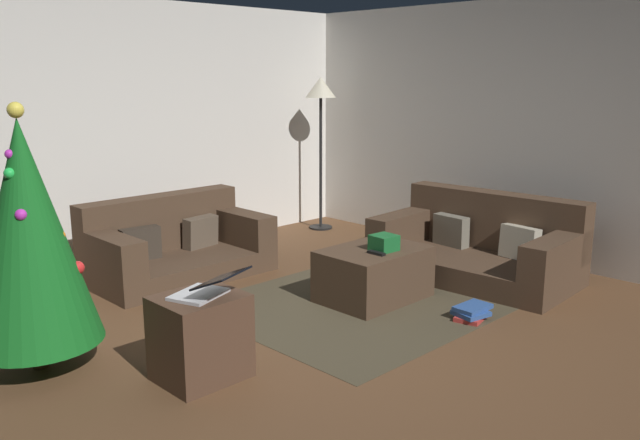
{
  "coord_description": "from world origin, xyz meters",
  "views": [
    {
      "loc": [
        -3.04,
        -3.05,
        1.88
      ],
      "look_at": [
        0.52,
        0.58,
        0.75
      ],
      "focal_mm": 37.32,
      "sensor_mm": 36.0,
      "label": 1
    }
  ],
  "objects_px": {
    "couch_right": "(480,247)",
    "gift_box": "(384,243)",
    "christmas_tree": "(28,233)",
    "laptop": "(207,288)",
    "tv_remote": "(376,253)",
    "corner_lamp": "(321,100)",
    "couch_left": "(173,246)",
    "book_stack": "(472,313)",
    "ottoman": "(374,274)",
    "side_table": "(200,337)"
  },
  "relations": [
    {
      "from": "ottoman",
      "to": "book_stack",
      "type": "xyz_separation_m",
      "value": [
        0.19,
        -0.85,
        -0.17
      ]
    },
    {
      "from": "side_table",
      "to": "couch_left",
      "type": "bearing_deg",
      "value": 61.81
    },
    {
      "from": "gift_box",
      "to": "laptop",
      "type": "distance_m",
      "value": 1.91
    },
    {
      "from": "gift_box",
      "to": "christmas_tree",
      "type": "relative_size",
      "value": 0.11
    },
    {
      "from": "laptop",
      "to": "book_stack",
      "type": "relative_size",
      "value": 1.51
    },
    {
      "from": "gift_box",
      "to": "tv_remote",
      "type": "bearing_deg",
      "value": -165.12
    },
    {
      "from": "corner_lamp",
      "to": "laptop",
      "type": "bearing_deg",
      "value": -143.99
    },
    {
      "from": "tv_remote",
      "to": "book_stack",
      "type": "distance_m",
      "value": 0.88
    },
    {
      "from": "couch_left",
      "to": "tv_remote",
      "type": "distance_m",
      "value": 2.05
    },
    {
      "from": "tv_remote",
      "to": "couch_left",
      "type": "bearing_deg",
      "value": 109.53
    },
    {
      "from": "couch_right",
      "to": "gift_box",
      "type": "bearing_deg",
      "value": 78.24
    },
    {
      "from": "laptop",
      "to": "corner_lamp",
      "type": "bearing_deg",
      "value": 36.01
    },
    {
      "from": "laptop",
      "to": "corner_lamp",
      "type": "xyz_separation_m",
      "value": [
        3.4,
        2.47,
        0.97
      ]
    },
    {
      "from": "couch_left",
      "to": "laptop",
      "type": "relative_size",
      "value": 3.27
    },
    {
      "from": "couch_right",
      "to": "corner_lamp",
      "type": "xyz_separation_m",
      "value": [
        0.3,
        2.45,
        1.29
      ]
    },
    {
      "from": "couch_left",
      "to": "christmas_tree",
      "type": "height_order",
      "value": "christmas_tree"
    },
    {
      "from": "side_table",
      "to": "book_stack",
      "type": "relative_size",
      "value": 1.63
    },
    {
      "from": "tv_remote",
      "to": "corner_lamp",
      "type": "distance_m",
      "value": 3.04
    },
    {
      "from": "ottoman",
      "to": "corner_lamp",
      "type": "height_order",
      "value": "corner_lamp"
    },
    {
      "from": "christmas_tree",
      "to": "laptop",
      "type": "distance_m",
      "value": 1.19
    },
    {
      "from": "ottoman",
      "to": "side_table",
      "type": "height_order",
      "value": "side_table"
    },
    {
      "from": "gift_box",
      "to": "book_stack",
      "type": "distance_m",
      "value": 0.9
    },
    {
      "from": "book_stack",
      "to": "corner_lamp",
      "type": "bearing_deg",
      "value": 66.33
    },
    {
      "from": "couch_left",
      "to": "couch_right",
      "type": "bearing_deg",
      "value": 135.09
    },
    {
      "from": "christmas_tree",
      "to": "book_stack",
      "type": "bearing_deg",
      "value": -28.39
    },
    {
      "from": "christmas_tree",
      "to": "side_table",
      "type": "distance_m",
      "value": 1.26
    },
    {
      "from": "ottoman",
      "to": "tv_remote",
      "type": "relative_size",
      "value": 5.51
    },
    {
      "from": "book_stack",
      "to": "laptop",
      "type": "bearing_deg",
      "value": 164.76
    },
    {
      "from": "couch_right",
      "to": "ottoman",
      "type": "bearing_deg",
      "value": 74.27
    },
    {
      "from": "ottoman",
      "to": "corner_lamp",
      "type": "bearing_deg",
      "value": 55.17
    },
    {
      "from": "tv_remote",
      "to": "ottoman",
      "type": "bearing_deg",
      "value": 46.02
    },
    {
      "from": "corner_lamp",
      "to": "book_stack",
      "type": "bearing_deg",
      "value": -113.67
    },
    {
      "from": "couch_right",
      "to": "side_table",
      "type": "distance_m",
      "value": 3.12
    },
    {
      "from": "book_stack",
      "to": "couch_right",
      "type": "bearing_deg",
      "value": 29.69
    },
    {
      "from": "corner_lamp",
      "to": "couch_left",
      "type": "bearing_deg",
      "value": -170.51
    },
    {
      "from": "book_stack",
      "to": "corner_lamp",
      "type": "height_order",
      "value": "corner_lamp"
    },
    {
      "from": "couch_right",
      "to": "gift_box",
      "type": "xyz_separation_m",
      "value": [
        -1.2,
        0.17,
        0.23
      ]
    },
    {
      "from": "couch_left",
      "to": "book_stack",
      "type": "distance_m",
      "value": 2.84
    },
    {
      "from": "christmas_tree",
      "to": "tv_remote",
      "type": "bearing_deg",
      "value": -17.38
    },
    {
      "from": "couch_right",
      "to": "book_stack",
      "type": "height_order",
      "value": "couch_right"
    },
    {
      "from": "couch_right",
      "to": "laptop",
      "type": "relative_size",
      "value": 3.68
    },
    {
      "from": "couch_left",
      "to": "laptop",
      "type": "distance_m",
      "value": 2.36
    },
    {
      "from": "tv_remote",
      "to": "christmas_tree",
      "type": "height_order",
      "value": "christmas_tree"
    },
    {
      "from": "couch_left",
      "to": "side_table",
      "type": "relative_size",
      "value": 3.03
    },
    {
      "from": "christmas_tree",
      "to": "laptop",
      "type": "relative_size",
      "value": 3.41
    },
    {
      "from": "couch_left",
      "to": "christmas_tree",
      "type": "relative_size",
      "value": 0.96
    },
    {
      "from": "laptop",
      "to": "christmas_tree",
      "type": "bearing_deg",
      "value": 126.6
    },
    {
      "from": "side_table",
      "to": "gift_box",
      "type": "bearing_deg",
      "value": 4.05
    },
    {
      "from": "couch_left",
      "to": "ottoman",
      "type": "bearing_deg",
      "value": 114.84
    },
    {
      "from": "ottoman",
      "to": "gift_box",
      "type": "distance_m",
      "value": 0.3
    }
  ]
}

